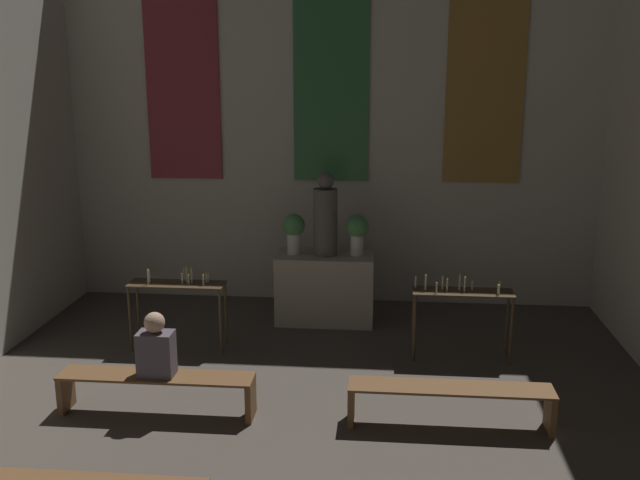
{
  "coord_description": "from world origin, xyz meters",
  "views": [
    {
      "loc": [
        0.8,
        1.18,
        3.5
      ],
      "look_at": [
        0.0,
        9.87,
        1.37
      ],
      "focal_mm": 40.0,
      "sensor_mm": 36.0,
      "label": 1
    }
  ],
  "objects_px": {
    "statue": "(325,218)",
    "person_seated": "(156,348)",
    "flower_vase_right": "(357,231)",
    "pew_back_right": "(450,397)",
    "altar": "(325,288)",
    "candle_rack_left": "(177,294)",
    "pew_back_left": "(157,385)",
    "flower_vase_left": "(294,230)",
    "candle_rack_right": "(462,302)"
  },
  "relations": [
    {
      "from": "flower_vase_left",
      "to": "person_seated",
      "type": "xyz_separation_m",
      "value": [
        -1.04,
        -2.93,
        -0.58
      ]
    },
    {
      "from": "candle_rack_right",
      "to": "pew_back_left",
      "type": "xyz_separation_m",
      "value": [
        -3.25,
        -1.76,
        -0.4
      ]
    },
    {
      "from": "statue",
      "to": "person_seated",
      "type": "bearing_deg",
      "value": -116.71
    },
    {
      "from": "person_seated",
      "to": "altar",
      "type": "bearing_deg",
      "value": 63.29
    },
    {
      "from": "flower_vase_left",
      "to": "flower_vase_right",
      "type": "bearing_deg",
      "value": 0.0
    },
    {
      "from": "flower_vase_right",
      "to": "candle_rack_left",
      "type": "height_order",
      "value": "flower_vase_right"
    },
    {
      "from": "pew_back_left",
      "to": "person_seated",
      "type": "relative_size",
      "value": 2.99
    },
    {
      "from": "flower_vase_left",
      "to": "pew_back_right",
      "type": "relative_size",
      "value": 0.28
    },
    {
      "from": "pew_back_right",
      "to": "flower_vase_right",
      "type": "bearing_deg",
      "value": 109.76
    },
    {
      "from": "statue",
      "to": "candle_rack_left",
      "type": "bearing_deg",
      "value": -146.49
    },
    {
      "from": "altar",
      "to": "flower_vase_left",
      "type": "xyz_separation_m",
      "value": [
        -0.44,
        0.0,
        0.83
      ]
    },
    {
      "from": "statue",
      "to": "pew_back_right",
      "type": "xyz_separation_m",
      "value": [
        1.49,
        -2.93,
        -1.17
      ]
    },
    {
      "from": "flower_vase_right",
      "to": "pew_back_right",
      "type": "height_order",
      "value": "flower_vase_right"
    },
    {
      "from": "flower_vase_left",
      "to": "statue",
      "type": "bearing_deg",
      "value": 0.0
    },
    {
      "from": "person_seated",
      "to": "pew_back_right",
      "type": "bearing_deg",
      "value": 0.0
    },
    {
      "from": "altar",
      "to": "flower_vase_right",
      "type": "relative_size",
      "value": 2.39
    },
    {
      "from": "flower_vase_right",
      "to": "pew_back_left",
      "type": "height_order",
      "value": "flower_vase_right"
    },
    {
      "from": "statue",
      "to": "candle_rack_right",
      "type": "bearing_deg",
      "value": -33.55
    },
    {
      "from": "statue",
      "to": "candle_rack_left",
      "type": "height_order",
      "value": "statue"
    },
    {
      "from": "candle_rack_left",
      "to": "pew_back_left",
      "type": "relative_size",
      "value": 0.6
    },
    {
      "from": "candle_rack_right",
      "to": "pew_back_right",
      "type": "bearing_deg",
      "value": -98.85
    },
    {
      "from": "altar",
      "to": "person_seated",
      "type": "distance_m",
      "value": 3.29
    },
    {
      "from": "altar",
      "to": "flower_vase_right",
      "type": "xyz_separation_m",
      "value": [
        0.44,
        0.0,
        0.83
      ]
    },
    {
      "from": "flower_vase_right",
      "to": "candle_rack_right",
      "type": "xyz_separation_m",
      "value": [
        1.33,
        -1.17,
        -0.59
      ]
    },
    {
      "from": "flower_vase_right",
      "to": "person_seated",
      "type": "xyz_separation_m",
      "value": [
        -1.91,
        -2.93,
        -0.58
      ]
    },
    {
      "from": "statue",
      "to": "flower_vase_right",
      "type": "xyz_separation_m",
      "value": [
        0.44,
        0.0,
        -0.18
      ]
    },
    {
      "from": "altar",
      "to": "person_seated",
      "type": "xyz_separation_m",
      "value": [
        -1.47,
        -2.93,
        0.24
      ]
    },
    {
      "from": "pew_back_right",
      "to": "person_seated",
      "type": "relative_size",
      "value": 2.99
    },
    {
      "from": "statue",
      "to": "pew_back_left",
      "type": "height_order",
      "value": "statue"
    },
    {
      "from": "altar",
      "to": "pew_back_left",
      "type": "relative_size",
      "value": 0.67
    },
    {
      "from": "candle_rack_right",
      "to": "pew_back_left",
      "type": "bearing_deg",
      "value": -151.59
    },
    {
      "from": "candle_rack_left",
      "to": "flower_vase_left",
      "type": "bearing_deg",
      "value": 41.36
    },
    {
      "from": "flower_vase_left",
      "to": "candle_rack_right",
      "type": "height_order",
      "value": "flower_vase_left"
    },
    {
      "from": "flower_vase_left",
      "to": "candle_rack_left",
      "type": "distance_m",
      "value": 1.86
    },
    {
      "from": "altar",
      "to": "person_seated",
      "type": "bearing_deg",
      "value": -116.71
    },
    {
      "from": "statue",
      "to": "flower_vase_right",
      "type": "relative_size",
      "value": 2.03
    },
    {
      "from": "flower_vase_left",
      "to": "candle_rack_left",
      "type": "relative_size",
      "value": 0.47
    },
    {
      "from": "altar",
      "to": "person_seated",
      "type": "height_order",
      "value": "person_seated"
    },
    {
      "from": "person_seated",
      "to": "flower_vase_right",
      "type": "bearing_deg",
      "value": 56.87
    },
    {
      "from": "pew_back_left",
      "to": "candle_rack_left",
      "type": "bearing_deg",
      "value": 98.88
    },
    {
      "from": "candle_rack_left",
      "to": "pew_back_left",
      "type": "xyz_separation_m",
      "value": [
        0.28,
        -1.76,
        -0.4
      ]
    },
    {
      "from": "altar",
      "to": "flower_vase_left",
      "type": "distance_m",
      "value": 0.93
    },
    {
      "from": "person_seated",
      "to": "candle_rack_left",
      "type": "bearing_deg",
      "value": 99.4
    },
    {
      "from": "candle_rack_right",
      "to": "flower_vase_left",
      "type": "bearing_deg",
      "value": 152.02
    },
    {
      "from": "statue",
      "to": "pew_back_right",
      "type": "relative_size",
      "value": 0.57
    },
    {
      "from": "altar",
      "to": "pew_back_right",
      "type": "distance_m",
      "value": 3.29
    },
    {
      "from": "statue",
      "to": "flower_vase_right",
      "type": "height_order",
      "value": "statue"
    },
    {
      "from": "altar",
      "to": "statue",
      "type": "height_order",
      "value": "statue"
    },
    {
      "from": "altar",
      "to": "candle_rack_left",
      "type": "distance_m",
      "value": 2.13
    },
    {
      "from": "flower_vase_right",
      "to": "candle_rack_left",
      "type": "bearing_deg",
      "value": -152.05
    }
  ]
}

